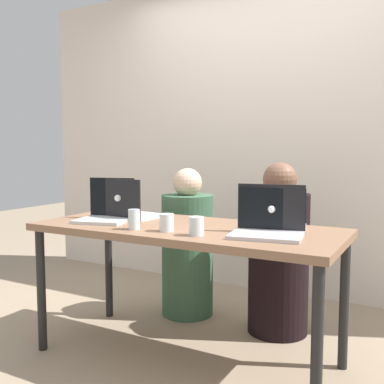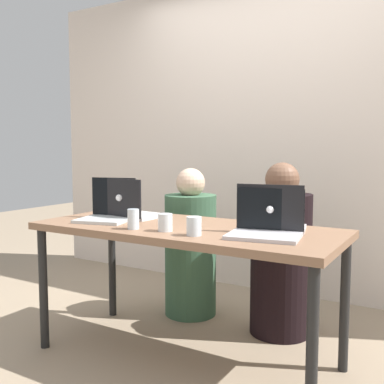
% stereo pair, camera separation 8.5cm
% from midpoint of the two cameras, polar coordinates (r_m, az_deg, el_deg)
% --- Properties ---
extents(ground_plane, '(12.00, 12.00, 0.00)m').
position_cam_midpoint_polar(ground_plane, '(2.68, 0.15, -20.34)').
color(ground_plane, gray).
extents(back_wall, '(4.50, 0.10, 2.56)m').
position_cam_midpoint_polar(back_wall, '(3.71, 11.50, 7.12)').
color(back_wall, silver).
rests_on(back_wall, ground).
extents(desk, '(1.67, 0.71, 0.75)m').
position_cam_midpoint_polar(desk, '(2.46, 0.15, -5.92)').
color(desk, '#835E45').
rests_on(desk, ground).
extents(person_on_left, '(0.42, 0.42, 1.03)m').
position_cam_midpoint_polar(person_on_left, '(3.18, 0.58, -7.36)').
color(person_on_left, '#385D42').
rests_on(person_on_left, ground).
extents(person_on_right, '(0.47, 0.47, 1.08)m').
position_cam_midpoint_polar(person_on_right, '(2.91, 12.03, -8.25)').
color(person_on_right, black).
rests_on(person_on_right, ground).
extents(laptop_front_left, '(0.34, 0.32, 0.25)m').
position_cam_midpoint_polar(laptop_front_left, '(2.67, -9.77, -2.42)').
color(laptop_front_left, silver).
rests_on(laptop_front_left, desk).
extents(laptop_back_left, '(0.35, 0.30, 0.24)m').
position_cam_midpoint_polar(laptop_back_left, '(2.75, -6.94, -2.17)').
color(laptop_back_left, silver).
rests_on(laptop_back_left, desk).
extents(laptop_back_right, '(0.37, 0.30, 0.22)m').
position_cam_midpoint_polar(laptop_back_right, '(2.34, 11.16, -3.67)').
color(laptop_back_right, silver).
rests_on(laptop_back_right, desk).
extents(laptop_front_right, '(0.37, 0.31, 0.24)m').
position_cam_midpoint_polar(laptop_front_right, '(2.19, 10.47, -4.18)').
color(laptop_front_right, silver).
rests_on(laptop_front_right, desk).
extents(water_glass_left, '(0.06, 0.06, 0.11)m').
position_cam_midpoint_polar(water_glass_left, '(2.36, -6.44, -3.61)').
color(water_glass_left, silver).
rests_on(water_glass_left, desk).
extents(water_glass_center, '(0.07, 0.07, 0.09)m').
position_cam_midpoint_polar(water_glass_center, '(2.29, -2.36, -4.03)').
color(water_glass_center, white).
rests_on(water_glass_center, desk).
extents(water_glass_right, '(0.07, 0.07, 0.09)m').
position_cam_midpoint_polar(water_glass_right, '(2.17, 1.38, -4.52)').
color(water_glass_right, silver).
rests_on(water_glass_right, desk).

